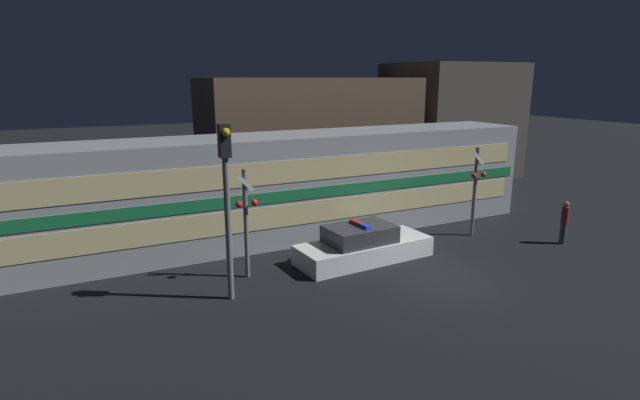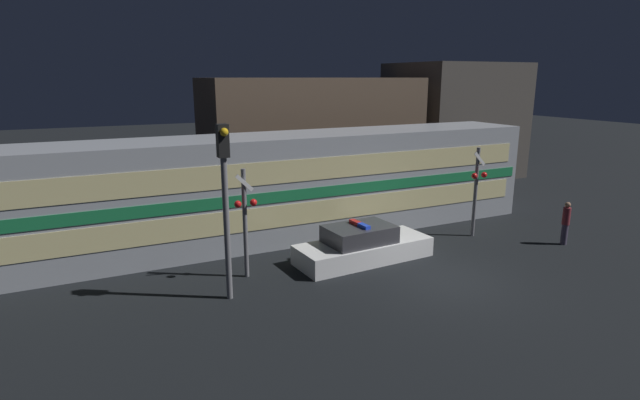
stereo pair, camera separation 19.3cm
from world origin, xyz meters
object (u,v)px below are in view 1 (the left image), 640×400
(police_car, at_px, (363,246))
(crossing_signal_near, at_px, (475,187))
(pedestrian, at_px, (564,222))
(traffic_light_corner, at_px, (227,193))
(train, at_px, (281,187))

(police_car, distance_m, crossing_signal_near, 5.66)
(police_car, height_order, crossing_signal_near, crossing_signal_near)
(pedestrian, height_order, crossing_signal_near, crossing_signal_near)
(crossing_signal_near, xyz_separation_m, traffic_light_corner, (-10.50, -1.41, 1.15))
(traffic_light_corner, bearing_deg, pedestrian, -4.08)
(crossing_signal_near, bearing_deg, pedestrian, -44.17)
(train, height_order, crossing_signal_near, train)
(train, relative_size, pedestrian, 13.15)
(police_car, height_order, pedestrian, pedestrian)
(crossing_signal_near, bearing_deg, police_car, -175.73)
(pedestrian, xyz_separation_m, crossing_signal_near, (-2.40, 2.33, 1.14))
(police_car, xyz_separation_m, pedestrian, (7.84, -1.92, 0.35))
(police_car, bearing_deg, train, 108.95)
(train, xyz_separation_m, crossing_signal_near, (6.98, -3.34, -0.05))
(pedestrian, bearing_deg, traffic_light_corner, 175.92)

